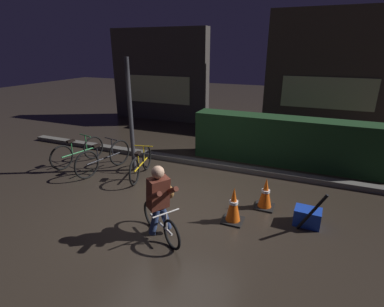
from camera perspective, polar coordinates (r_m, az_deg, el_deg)
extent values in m
plane|color=#2D261E|center=(5.90, -4.11, -9.84)|extent=(40.00, 40.00, 0.00)
cube|color=#56544F|center=(7.70, 3.23, -1.93)|extent=(12.00, 0.24, 0.12)
cube|color=#19381C|center=(8.01, 17.77, 2.27)|extent=(4.80, 0.70, 1.25)
cube|color=#383330|center=(12.67, -6.34, 14.88)|extent=(4.22, 0.50, 3.66)
cube|color=#BFCC8C|center=(12.49, -6.86, 12.25)|extent=(2.95, 0.04, 1.10)
cube|color=#42382D|center=(11.78, 25.27, 14.13)|extent=(4.43, 0.50, 4.21)
cube|color=#BFCC8C|center=(11.59, 24.78, 10.59)|extent=(3.10, 0.04, 1.10)
cylinder|color=#2D2D33|center=(7.17, -11.82, 6.95)|extent=(0.10, 0.10, 2.73)
torus|color=black|center=(8.53, -18.59, 1.08)|extent=(0.18, 0.63, 0.64)
torus|color=black|center=(8.05, -23.99, -0.74)|extent=(0.18, 0.63, 0.64)
cylinder|color=#236B38|center=(8.28, -21.21, 0.20)|extent=(0.25, 0.94, 0.04)
cylinder|color=#236B38|center=(8.14, -22.33, 1.06)|extent=(0.03, 0.03, 0.36)
cube|color=black|center=(8.09, -22.49, 2.25)|extent=(0.14, 0.22, 0.05)
cylinder|color=#236B38|center=(8.35, -19.91, 1.99)|extent=(0.03, 0.03, 0.40)
cylinder|color=#236B38|center=(8.30, -20.07, 3.31)|extent=(0.45, 0.13, 0.02)
torus|color=black|center=(7.88, -13.89, 0.17)|extent=(0.18, 0.68, 0.68)
torus|color=black|center=(7.29, -19.76, -2.08)|extent=(0.18, 0.68, 0.68)
cylinder|color=black|center=(7.57, -16.71, -0.91)|extent=(0.24, 1.00, 0.04)
cylinder|color=black|center=(7.40, -17.91, 0.07)|extent=(0.03, 0.03, 0.38)
cube|color=black|center=(7.34, -18.07, 1.47)|extent=(0.14, 0.22, 0.05)
cylinder|color=black|center=(7.67, -15.28, 1.20)|extent=(0.03, 0.03, 0.43)
cylinder|color=black|center=(7.60, -15.42, 2.73)|extent=(0.46, 0.11, 0.02)
torus|color=black|center=(7.47, -8.76, -0.83)|extent=(0.18, 0.60, 0.61)
torus|color=black|center=(6.69, -11.13, -3.54)|extent=(0.18, 0.60, 0.61)
cylinder|color=gold|center=(7.08, -9.88, -2.11)|extent=(0.24, 0.89, 0.04)
cylinder|color=gold|center=(6.88, -10.39, -1.29)|extent=(0.03, 0.03, 0.34)
cube|color=black|center=(6.82, -10.48, 0.04)|extent=(0.14, 0.22, 0.05)
cylinder|color=gold|center=(7.23, -9.33, 0.02)|extent=(0.03, 0.03, 0.38)
cylinder|color=gold|center=(7.17, -9.42, 1.45)|extent=(0.45, 0.13, 0.02)
cube|color=black|center=(5.43, 7.90, -12.72)|extent=(0.36, 0.36, 0.03)
cone|color=#EA560F|center=(5.25, 8.07, -9.66)|extent=(0.26, 0.26, 0.64)
cylinder|color=white|center=(5.24, 8.09, -9.36)|extent=(0.16, 0.16, 0.05)
cube|color=black|center=(5.95, 13.84, -9.97)|extent=(0.36, 0.36, 0.03)
cone|color=#EA560F|center=(5.81, 14.09, -7.34)|extent=(0.26, 0.26, 0.58)
cylinder|color=white|center=(5.80, 14.12, -7.08)|extent=(0.16, 0.16, 0.05)
cube|color=#193DB7|center=(5.59, 21.49, -11.38)|extent=(0.46, 0.34, 0.30)
torus|color=black|center=(4.64, -3.95, -15.47)|extent=(0.43, 0.30, 0.48)
torus|color=black|center=(5.16, -8.01, -11.61)|extent=(0.43, 0.30, 0.48)
cylinder|color=silver|center=(4.89, -6.10, -13.45)|extent=(0.61, 0.41, 0.04)
cylinder|color=silver|center=(4.92, -6.86, -11.49)|extent=(0.03, 0.03, 0.26)
cube|color=black|center=(4.85, -6.93, -10.16)|extent=(0.22, 0.19, 0.05)
cylinder|color=silver|center=(4.67, -5.01, -13.03)|extent=(0.03, 0.03, 0.30)
cylinder|color=silver|center=(4.59, -5.06, -11.48)|extent=(0.27, 0.40, 0.02)
cylinder|color=navy|center=(4.92, -5.20, -12.42)|extent=(0.21, 0.23, 0.42)
cylinder|color=navy|center=(4.84, -7.31, -13.09)|extent=(0.21, 0.23, 0.42)
cube|color=#512319|center=(4.65, -6.59, -7.61)|extent=(0.39, 0.41, 0.54)
sphere|color=tan|center=(4.48, -6.65, -3.62)|extent=(0.20, 0.20, 0.20)
cylinder|color=#512319|center=(4.58, -4.22, -7.29)|extent=(0.38, 0.28, 0.29)
cylinder|color=#512319|center=(4.46, -7.36, -8.18)|extent=(0.38, 0.28, 0.29)
ellipsoid|color=brown|center=(4.80, -4.78, -7.26)|extent=(0.36, 0.31, 0.24)
cylinder|color=black|center=(5.26, 22.23, -10.53)|extent=(0.42, 0.17, 0.78)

